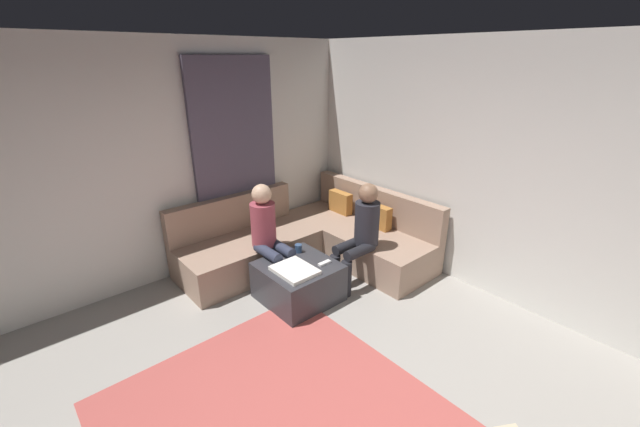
{
  "coord_description": "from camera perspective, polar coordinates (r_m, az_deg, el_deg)",
  "views": [
    {
      "loc": [
        1.44,
        -1.05,
        2.5
      ],
      "look_at": [
        -1.63,
        1.63,
        0.85
      ],
      "focal_mm": 22.04,
      "sensor_mm": 36.0,
      "label": 1
    }
  ],
  "objects": [
    {
      "name": "game_remote",
      "position": [
        4.23,
        0.65,
        -7.21
      ],
      "size": [
        0.05,
        0.15,
        0.02
      ],
      "primitive_type": "cube",
      "color": "white",
      "rests_on": "ottoman"
    },
    {
      "name": "person_on_couch_back",
      "position": [
        4.43,
        5.93,
        -2.62
      ],
      "size": [
        0.3,
        0.6,
        1.2
      ],
      "rotation": [
        0.0,
        0.0,
        3.14
      ],
      "color": "black",
      "rests_on": "ground_plane"
    },
    {
      "name": "sectional_couch",
      "position": [
        5.08,
        -1.24,
        -3.83
      ],
      "size": [
        2.1,
        2.55,
        0.87
      ],
      "color": "#9E7F6B",
      "rests_on": "ground_plane"
    },
    {
      "name": "coffee_mug",
      "position": [
        4.46,
        -3.16,
        -5.07
      ],
      "size": [
        0.08,
        0.08,
        0.1
      ],
      "primitive_type": "cylinder",
      "color": "#334C72",
      "rests_on": "ottoman"
    },
    {
      "name": "person_on_couch_side",
      "position": [
        4.41,
        -7.49,
        -2.8
      ],
      "size": [
        0.6,
        0.3,
        1.2
      ],
      "rotation": [
        0.0,
        0.0,
        -1.57
      ],
      "color": "#2D3347",
      "rests_on": "ground_plane"
    },
    {
      "name": "wall_back",
      "position": [
        4.39,
        28.05,
        4.25
      ],
      "size": [
        6.0,
        0.12,
        2.7
      ],
      "primitive_type": "cube",
      "color": "silver",
      "rests_on": "ground_plane"
    },
    {
      "name": "ottoman",
      "position": [
        4.34,
        -3.17,
        -9.81
      ],
      "size": [
        0.76,
        0.76,
        0.42
      ],
      "primitive_type": "cube",
      "color": "#333338",
      "rests_on": "ground_plane"
    },
    {
      "name": "curtain_panel",
      "position": [
        5.04,
        -12.07,
        7.21
      ],
      "size": [
        0.06,
        1.1,
        2.5
      ],
      "primitive_type": "cube",
      "color": "#595166",
      "rests_on": "ground_plane"
    },
    {
      "name": "wall_left",
      "position": [
        4.64,
        -26.86,
        5.33
      ],
      "size": [
        0.12,
        6.0,
        2.7
      ],
      "primitive_type": "cube",
      "color": "silver",
      "rests_on": "ground_plane"
    },
    {
      "name": "folded_blanket",
      "position": [
        4.09,
        -3.69,
        -8.21
      ],
      "size": [
        0.44,
        0.36,
        0.04
      ],
      "primitive_type": "cube",
      "color": "white",
      "rests_on": "ottoman"
    }
  ]
}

